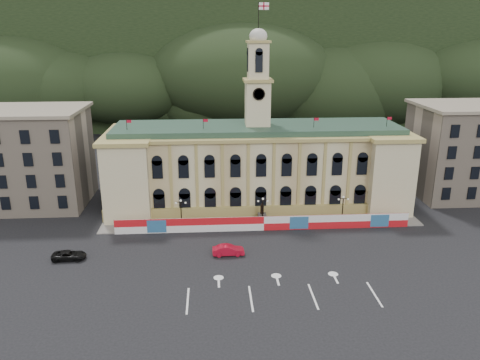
{
  "coord_description": "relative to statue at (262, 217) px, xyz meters",
  "views": [
    {
      "loc": [
        -8.68,
        -57.63,
        32.52
      ],
      "look_at": [
        -3.86,
        18.0,
        8.1
      ],
      "focal_mm": 35.0,
      "sensor_mm": 36.0,
      "label": 1
    }
  ],
  "objects": [
    {
      "name": "pavement",
      "position": [
        0.0,
        -0.25,
        -1.11
      ],
      "size": [
        56.0,
        5.5,
        0.16
      ],
      "primitive_type": "cube",
      "color": "slate",
      "rests_on": "ground"
    },
    {
      "name": "ground",
      "position": [
        0.0,
        -18.0,
        -1.19
      ],
      "size": [
        260.0,
        260.0,
        0.0
      ],
      "primitive_type": "plane",
      "color": "black",
      "rests_on": "ground"
    },
    {
      "name": "side_building_right",
      "position": [
        43.0,
        12.93,
        8.14
      ],
      "size": [
        21.0,
        17.0,
        18.6
      ],
      "color": "#BAA690",
      "rests_on": "ground"
    },
    {
      "name": "lamp_left",
      "position": [
        -14.0,
        -1.0,
        1.89
      ],
      "size": [
        1.96,
        0.44,
        5.15
      ],
      "color": "black",
      "rests_on": "ground"
    },
    {
      "name": "lane_markings",
      "position": [
        0.0,
        -23.0,
        -1.18
      ],
      "size": [
        26.0,
        10.0,
        0.02
      ],
      "primitive_type": null,
      "color": "white",
      "rests_on": "ground"
    },
    {
      "name": "lamp_center",
      "position": [
        0.0,
        -1.0,
        1.89
      ],
      "size": [
        1.96,
        0.44,
        5.15
      ],
      "color": "black",
      "rests_on": "ground"
    },
    {
      "name": "red_sedan",
      "position": [
        -6.38,
        -11.76,
        -0.4
      ],
      "size": [
        1.95,
        4.9,
        1.58
      ],
      "primitive_type": "imported",
      "rotation": [
        0.0,
        0.0,
        1.6
      ],
      "color": "#B30C23",
      "rests_on": "ground"
    },
    {
      "name": "lamp_right",
      "position": [
        14.0,
        -1.0,
        1.89
      ],
      "size": [
        1.96,
        0.44,
        5.15
      ],
      "color": "black",
      "rests_on": "ground"
    },
    {
      "name": "statue",
      "position": [
        0.0,
        0.0,
        0.0
      ],
      "size": [
        1.4,
        1.4,
        3.72
      ],
      "color": "#595651",
      "rests_on": "ground"
    },
    {
      "name": "city_hall",
      "position": [
        0.0,
        9.63,
        6.66
      ],
      "size": [
        56.2,
        17.6,
        37.1
      ],
      "color": "beige",
      "rests_on": "ground"
    },
    {
      "name": "side_building_left",
      "position": [
        -43.0,
        12.93,
        8.14
      ],
      "size": [
        21.0,
        17.0,
        18.6
      ],
      "color": "#BAA690",
      "rests_on": "ground"
    },
    {
      "name": "black_suv",
      "position": [
        -30.0,
        -11.74,
        -0.5
      ],
      "size": [
        2.53,
        5.04,
        1.37
      ],
      "primitive_type": "imported",
      "rotation": [
        0.0,
        0.0,
        1.6
      ],
      "color": "black",
      "rests_on": "ground"
    },
    {
      "name": "hill_ridge",
      "position": [
        0.03,
        103.99,
        18.3
      ],
      "size": [
        230.0,
        80.0,
        64.0
      ],
      "color": "black",
      "rests_on": "ground"
    },
    {
      "name": "hoarding_fence",
      "position": [
        0.06,
        -2.93,
        0.06
      ],
      "size": [
        50.0,
        0.44,
        2.5
      ],
      "color": "red",
      "rests_on": "ground"
    }
  ]
}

